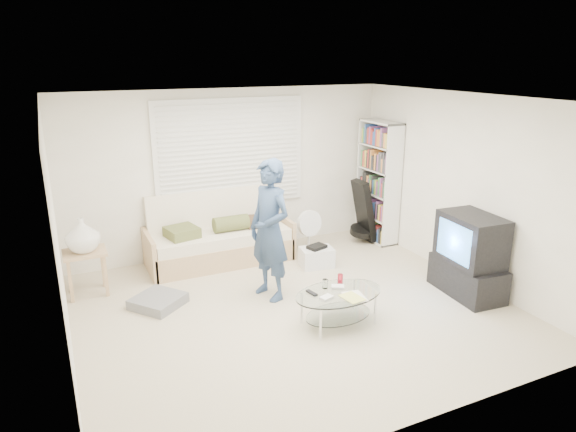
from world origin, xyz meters
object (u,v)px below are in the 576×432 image
futon_sofa (219,239)px  coffee_table (338,299)px  bookshelf (378,182)px  tv_unit (469,256)px

futon_sofa → coffee_table: futon_sofa is taller
futon_sofa → bookshelf: 2.75m
bookshelf → futon_sofa: bearing=176.1°
futon_sofa → coffee_table: 2.48m
bookshelf → coffee_table: bearing=-132.5°
tv_unit → coffee_table: bearing=179.4°
tv_unit → coffee_table: size_ratio=0.97×
bookshelf → tv_unit: (-0.13, -2.23, -0.47)m
futon_sofa → bookshelf: bookshelf is taller
tv_unit → coffee_table: tv_unit is taller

